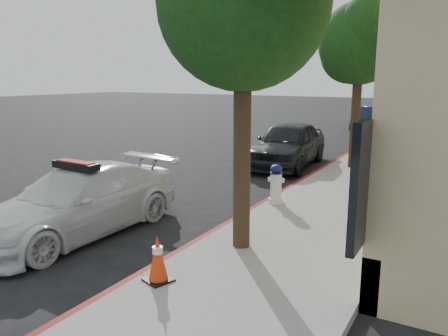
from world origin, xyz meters
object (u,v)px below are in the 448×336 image
police_car (78,201)px  fire_hydrant (276,184)px  parked_car_far (373,119)px  traffic_cone (158,259)px  parked_car_mid (288,144)px

police_car → fire_hydrant: size_ratio=5.02×
police_car → parked_car_far: bearing=87.7°
parked_car_far → traffic_cone: bearing=-82.9°
traffic_cone → police_car: bearing=158.6°
police_car → fire_hydrant: police_car is taller
parked_car_mid → fire_hydrant: parked_car_mid is taller
parked_car_mid → parked_car_far: (0.53, 11.93, -0.09)m
police_car → traffic_cone: 3.11m
police_car → traffic_cone: police_car is taller
fire_hydrant → traffic_cone: bearing=-98.2°
police_car → traffic_cone: size_ratio=6.61×
parked_car_mid → fire_hydrant: bearing=-75.7°
parked_car_mid → fire_hydrant: size_ratio=4.97×
parked_car_mid → traffic_cone: bearing=-83.8°
police_car → parked_car_far: police_car is taller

